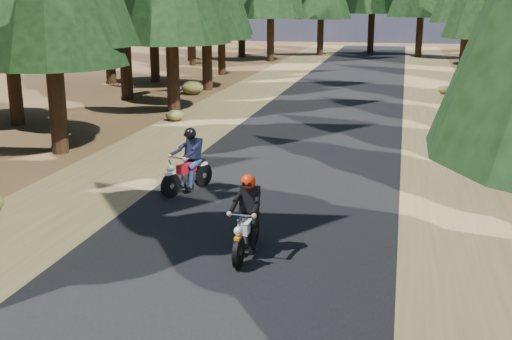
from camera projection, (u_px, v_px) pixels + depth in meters
The scene contains 7 objects.
ground at pixel (239, 244), 12.40m from camera, with size 120.00×120.00×0.00m, color #402C16.
road at pixel (285, 177), 17.11m from camera, with size 6.00×100.00×0.01m, color black.
shoulder_l at pixel (125, 167), 18.10m from camera, with size 3.20×100.00×0.01m, color brown.
shoulder_r at pixel (465, 188), 16.12m from camera, with size 3.20×100.00×0.01m, color brown.
understory_shrubs at pixel (301, 151), 18.90m from camera, with size 14.81×30.24×0.65m.
rider_lead at pixel (246, 230), 11.71m from camera, with size 0.54×1.71×1.52m.
rider_follow at pixel (187, 171), 15.60m from camera, with size 1.21×1.84×1.58m.
Camera 1 is at (2.92, -11.24, 4.60)m, focal length 45.00 mm.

